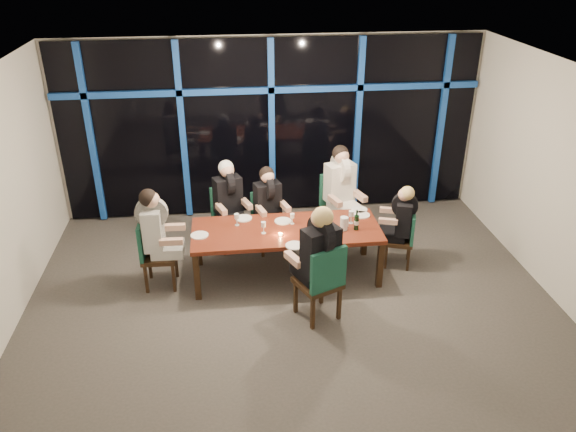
{
  "coord_description": "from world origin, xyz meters",
  "views": [
    {
      "loc": [
        -0.78,
        -5.98,
        4.41
      ],
      "look_at": [
        0.0,
        0.6,
        1.05
      ],
      "focal_mm": 35.0,
      "sensor_mm": 36.0,
      "label": 1
    }
  ],
  "objects_px": {
    "dining_table": "(286,233)",
    "wine_bottle": "(356,222)",
    "chair_far_left": "(228,214)",
    "chair_end_left": "(152,250)",
    "chair_end_right": "(404,236)",
    "diner_end_right": "(402,214)",
    "diner_far_mid": "(268,198)",
    "diner_far_left": "(229,193)",
    "diner_near_mid": "(319,247)",
    "chair_far_mid": "(267,217)",
    "chair_near_mid": "(322,280)",
    "diner_end_left": "(156,224)",
    "diner_far_right": "(341,180)",
    "water_pitcher": "(344,224)",
    "chair_far_right": "(337,202)"
  },
  "relations": [
    {
      "from": "dining_table",
      "to": "wine_bottle",
      "type": "bearing_deg",
      "value": -7.83
    },
    {
      "from": "diner_far_left",
      "to": "diner_far_right",
      "type": "xyz_separation_m",
      "value": [
        1.73,
        0.09,
        0.08
      ]
    },
    {
      "from": "water_pitcher",
      "to": "diner_far_mid",
      "type": "bearing_deg",
      "value": 149.42
    },
    {
      "from": "chair_far_left",
      "to": "diner_end_left",
      "type": "bearing_deg",
      "value": -153.21
    },
    {
      "from": "diner_far_left",
      "to": "water_pitcher",
      "type": "height_order",
      "value": "diner_far_left"
    },
    {
      "from": "chair_far_left",
      "to": "diner_far_right",
      "type": "distance_m",
      "value": 1.82
    },
    {
      "from": "chair_end_left",
      "to": "chair_end_right",
      "type": "distance_m",
      "value": 3.57
    },
    {
      "from": "diner_far_mid",
      "to": "water_pitcher",
      "type": "xyz_separation_m",
      "value": [
        0.96,
        -0.88,
        -0.04
      ]
    },
    {
      "from": "diner_far_left",
      "to": "diner_end_left",
      "type": "distance_m",
      "value": 1.36
    },
    {
      "from": "chair_far_mid",
      "to": "chair_near_mid",
      "type": "distance_m",
      "value": 1.99
    },
    {
      "from": "chair_far_mid",
      "to": "chair_end_right",
      "type": "xyz_separation_m",
      "value": [
        1.94,
        -0.76,
        -0.04
      ]
    },
    {
      "from": "diner_near_mid",
      "to": "wine_bottle",
      "type": "height_order",
      "value": "diner_near_mid"
    },
    {
      "from": "chair_far_mid",
      "to": "chair_end_left",
      "type": "relative_size",
      "value": 0.93
    },
    {
      "from": "chair_far_left",
      "to": "wine_bottle",
      "type": "height_order",
      "value": "wine_bottle"
    },
    {
      "from": "chair_end_right",
      "to": "diner_far_right",
      "type": "bearing_deg",
      "value": -121.94
    },
    {
      "from": "chair_far_right",
      "to": "chair_far_left",
      "type": "bearing_deg",
      "value": 165.48
    },
    {
      "from": "chair_far_mid",
      "to": "water_pitcher",
      "type": "xyz_separation_m",
      "value": [
        0.98,
        -0.96,
        0.33
      ]
    },
    {
      "from": "dining_table",
      "to": "water_pitcher",
      "type": "relative_size",
      "value": 13.57
    },
    {
      "from": "chair_end_left",
      "to": "diner_far_right",
      "type": "bearing_deg",
      "value": -68.04
    },
    {
      "from": "chair_end_right",
      "to": "diner_far_left",
      "type": "bearing_deg",
      "value": -90.39
    },
    {
      "from": "diner_far_mid",
      "to": "diner_far_left",
      "type": "bearing_deg",
      "value": 150.24
    },
    {
      "from": "chair_far_mid",
      "to": "diner_far_left",
      "type": "height_order",
      "value": "diner_far_left"
    },
    {
      "from": "diner_far_left",
      "to": "diner_end_right",
      "type": "relative_size",
      "value": 1.13
    },
    {
      "from": "diner_end_right",
      "to": "wine_bottle",
      "type": "xyz_separation_m",
      "value": [
        -0.71,
        -0.24,
        0.04
      ]
    },
    {
      "from": "water_pitcher",
      "to": "chair_far_left",
      "type": "bearing_deg",
      "value": 157.05
    },
    {
      "from": "diner_far_mid",
      "to": "diner_near_mid",
      "type": "distance_m",
      "value": 1.83
    },
    {
      "from": "chair_far_mid",
      "to": "water_pitcher",
      "type": "height_order",
      "value": "water_pitcher"
    },
    {
      "from": "chair_end_left",
      "to": "diner_near_mid",
      "type": "relative_size",
      "value": 0.95
    },
    {
      "from": "diner_end_right",
      "to": "diner_far_mid",
      "type": "bearing_deg",
      "value": -91.87
    },
    {
      "from": "chair_end_right",
      "to": "diner_far_right",
      "type": "distance_m",
      "value": 1.3
    },
    {
      "from": "chair_far_mid",
      "to": "diner_far_right",
      "type": "xyz_separation_m",
      "value": [
        1.17,
        0.15,
        0.49
      ]
    },
    {
      "from": "chair_near_mid",
      "to": "water_pitcher",
      "type": "xyz_separation_m",
      "value": [
        0.46,
        0.96,
        0.25
      ]
    },
    {
      "from": "chair_far_mid",
      "to": "diner_end_left",
      "type": "relative_size",
      "value": 0.95
    },
    {
      "from": "chair_end_left",
      "to": "chair_end_right",
      "type": "height_order",
      "value": "chair_end_left"
    },
    {
      "from": "diner_end_left",
      "to": "chair_far_left",
      "type": "bearing_deg",
      "value": -41.4
    },
    {
      "from": "chair_far_right",
      "to": "chair_far_mid",
      "type": "bearing_deg",
      "value": 174.1
    },
    {
      "from": "diner_far_mid",
      "to": "diner_far_right",
      "type": "bearing_deg",
      "value": -5.08
    },
    {
      "from": "wine_bottle",
      "to": "water_pitcher",
      "type": "distance_m",
      "value": 0.17
    },
    {
      "from": "diner_end_left",
      "to": "diner_far_right",
      "type": "bearing_deg",
      "value": -67.42
    },
    {
      "from": "chair_near_mid",
      "to": "diner_near_mid",
      "type": "distance_m",
      "value": 0.43
    },
    {
      "from": "diner_far_right",
      "to": "chair_end_left",
      "type": "bearing_deg",
      "value": -177.51
    },
    {
      "from": "dining_table",
      "to": "diner_far_left",
      "type": "distance_m",
      "value": 1.21
    },
    {
      "from": "chair_far_mid",
      "to": "diner_end_left",
      "type": "bearing_deg",
      "value": -166.75
    },
    {
      "from": "chair_far_mid",
      "to": "diner_far_mid",
      "type": "height_order",
      "value": "diner_far_mid"
    },
    {
      "from": "dining_table",
      "to": "wine_bottle",
      "type": "relative_size",
      "value": 8.79
    },
    {
      "from": "chair_far_left",
      "to": "dining_table",
      "type": "bearing_deg",
      "value": -71.16
    },
    {
      "from": "wine_bottle",
      "to": "diner_far_mid",
      "type": "bearing_deg",
      "value": 141.62
    },
    {
      "from": "dining_table",
      "to": "chair_far_left",
      "type": "xyz_separation_m",
      "value": [
        -0.79,
        0.98,
        -0.14
      ]
    },
    {
      "from": "diner_far_mid",
      "to": "water_pitcher",
      "type": "distance_m",
      "value": 1.31
    },
    {
      "from": "chair_far_mid",
      "to": "chair_end_right",
      "type": "bearing_deg",
      "value": -37.7
    }
  ]
}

